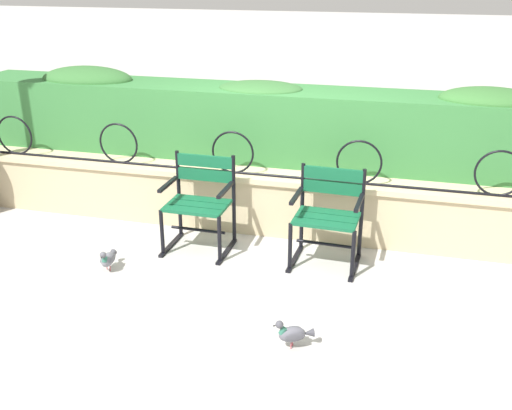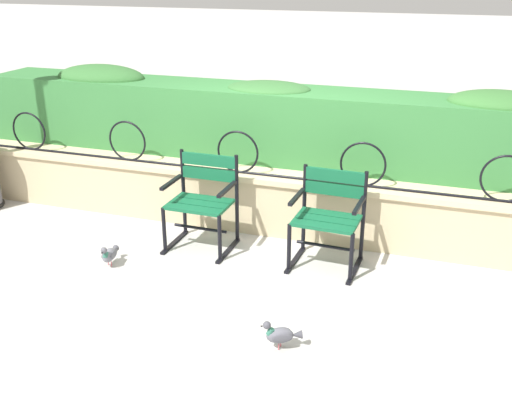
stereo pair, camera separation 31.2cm
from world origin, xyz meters
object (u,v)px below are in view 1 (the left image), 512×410
object	(u,v)px
park_chair_right	(328,214)
pigeon_far_side	(108,259)
pigeon_near_chairs	(293,333)
park_chair_left	(200,200)

from	to	relation	value
park_chair_right	pigeon_far_side	size ratio (longest dim) A/B	2.88
park_chair_right	pigeon_far_side	distance (m)	1.95
park_chair_right	pigeon_near_chairs	distance (m)	1.40
park_chair_right	park_chair_left	bearing A→B (deg)	-179.78
park_chair_left	pigeon_near_chairs	bearing A→B (deg)	-49.59
park_chair_right	pigeon_near_chairs	size ratio (longest dim) A/B	3.04
pigeon_near_chairs	park_chair_right	bearing A→B (deg)	88.81
park_chair_right	pigeon_near_chairs	xyz separation A→B (m)	(-0.03, -1.36, -0.35)
park_chair_left	park_chair_right	bearing A→B (deg)	0.22
park_chair_left	pigeon_near_chairs	size ratio (longest dim) A/B	3.13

